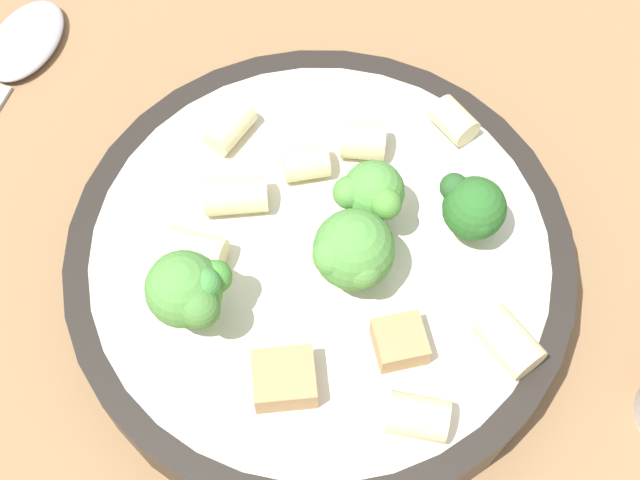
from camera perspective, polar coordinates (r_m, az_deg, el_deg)
The scene contains 17 objects.
ground_plane at distance 0.42m, azimuth 0.00°, elevation -2.82°, with size 2.00×2.00×0.00m, color #936D47.
pasta_bowl at distance 0.40m, azimuth 0.00°, elevation -1.61°, with size 0.22×0.22×0.03m.
broccoli_floret_0 at distance 0.38m, azimuth 3.40°, elevation 2.96°, with size 0.03×0.03×0.04m.
broccoli_floret_1 at distance 0.36m, azimuth -8.38°, elevation -3.22°, with size 0.03×0.04×0.04m.
broccoli_floret_2 at distance 0.36m, azimuth 2.12°, elevation -0.76°, with size 0.04×0.03×0.04m.
broccoli_floret_3 at distance 0.38m, azimuth 9.78°, elevation 2.00°, with size 0.03×0.03×0.03m.
rigatoni_0 at distance 0.41m, azimuth 2.78°, elevation 6.38°, with size 0.02×0.02×0.02m, color beige.
rigatoni_1 at distance 0.42m, azimuth -5.78°, elevation 7.17°, with size 0.01×0.01×0.02m, color beige.
rigatoni_2 at distance 0.38m, azimuth -7.94°, elevation -0.72°, with size 0.02×0.02×0.02m, color beige.
rigatoni_3 at distance 0.36m, azimuth 6.29°, elevation -11.18°, with size 0.02×0.02×0.02m, color beige.
rigatoni_4 at distance 0.42m, azimuth 8.58°, elevation 7.55°, with size 0.01×0.01×0.02m, color beige.
rigatoni_5 at distance 0.37m, azimuth 12.03°, elevation -6.40°, with size 0.02×0.02×0.03m, color beige.
rigatoni_6 at distance 0.40m, azimuth -5.42°, elevation 2.82°, with size 0.02×0.02×0.03m, color beige.
rigatoni_7 at distance 0.40m, azimuth -0.90°, elevation 4.93°, with size 0.02×0.02×0.02m, color beige.
chicken_chunk_0 at distance 0.37m, azimuth 5.12°, elevation -6.51°, with size 0.02×0.02×0.01m, color tan.
chicken_chunk_1 at distance 0.36m, azimuth -2.30°, elevation -8.88°, with size 0.02×0.02×0.01m, color tan.
spoon at distance 0.51m, azimuth -19.51°, elevation 9.96°, with size 0.18×0.09×0.01m.
Camera 1 is at (0.14, 0.11, 0.38)m, focal length 50.00 mm.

